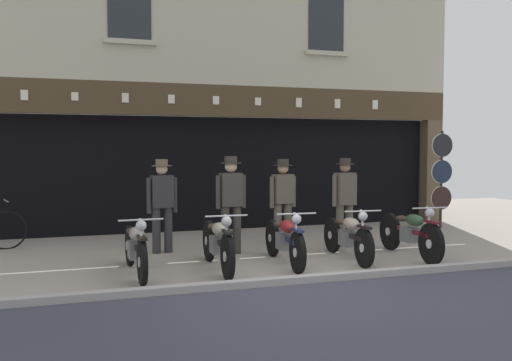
{
  "coord_description": "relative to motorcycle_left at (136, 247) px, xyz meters",
  "views": [
    {
      "loc": [
        -2.93,
        -6.93,
        1.89
      ],
      "look_at": [
        0.23,
        2.83,
        1.28
      ],
      "focal_mm": 38.37,
      "sensor_mm": 36.0,
      "label": 1
    }
  ],
  "objects": [
    {
      "name": "ground",
      "position": [
        2.16,
        -2.29,
        -0.46
      ],
      "size": [
        23.94,
        22.0,
        0.18
      ],
      "color": "gray"
    },
    {
      "name": "shop_facade",
      "position": [
        2.16,
        5.69,
        1.33
      ],
      "size": [
        12.24,
        4.42,
        6.52
      ],
      "color": "black",
      "rests_on": "ground"
    },
    {
      "name": "salesman_left",
      "position": [
        0.63,
        1.58,
        0.52
      ],
      "size": [
        0.56,
        0.36,
        1.69
      ],
      "rotation": [
        0.0,
        0.0,
        3.28
      ],
      "color": "#2D2D33",
      "rests_on": "ground"
    },
    {
      "name": "advert_board_near",
      "position": [
        -0.86,
        4.09,
        1.33
      ],
      "size": [
        0.65,
        0.03,
        1.1
      ],
      "color": "beige"
    },
    {
      "name": "assistant_far_right",
      "position": [
        4.07,
        1.2,
        0.52
      ],
      "size": [
        0.55,
        0.35,
        1.7
      ],
      "rotation": [
        0.0,
        0.0,
        3.3
      ],
      "color": "brown",
      "rests_on": "ground"
    },
    {
      "name": "salesman_right",
      "position": [
        2.91,
        1.5,
        0.52
      ],
      "size": [
        0.55,
        0.36,
        1.68
      ],
      "rotation": [
        0.0,
        0.0,
        3.3
      ],
      "color": "brown",
      "rests_on": "ground"
    },
    {
      "name": "shopkeeper_center",
      "position": [
        1.78,
        1.1,
        0.56
      ],
      "size": [
        0.56,
        0.37,
        1.74
      ],
      "rotation": [
        0.0,
        0.0,
        3.22
      ],
      "color": "#38332D",
      "rests_on": "ground"
    },
    {
      "name": "motorcycle_left",
      "position": [
        0.0,
        0.0,
        0.0
      ],
      "size": [
        0.62,
        1.99,
        0.91
      ],
      "rotation": [
        0.0,
        0.0,
        3.18
      ],
      "color": "black",
      "rests_on": "ground"
    },
    {
      "name": "motorcycle_center_right",
      "position": [
        3.52,
        0.01,
        -0.0
      ],
      "size": [
        0.62,
        1.96,
        0.91
      ],
      "rotation": [
        0.0,
        0.0,
        3.08
      ],
      "color": "black",
      "rests_on": "ground"
    },
    {
      "name": "motorcycle_center",
      "position": [
        2.38,
        -0.0,
        -0.0
      ],
      "size": [
        0.62,
        2.02,
        0.91
      ],
      "rotation": [
        0.0,
        0.0,
        3.08
      ],
      "color": "black",
      "rests_on": "ground"
    },
    {
      "name": "motorcycle_center_left",
      "position": [
        1.24,
        -0.07,
        0.01
      ],
      "size": [
        0.62,
        2.07,
        0.93
      ],
      "rotation": [
        0.0,
        0.0,
        3.11
      ],
      "color": "black",
      "rests_on": "ground"
    },
    {
      "name": "tyre_sign_pole",
      "position": [
        7.3,
        2.58,
        0.89
      ],
      "size": [
        0.56,
        0.06,
        2.29
      ],
      "color": "#232328",
      "rests_on": "ground"
    },
    {
      "name": "motorcycle_right",
      "position": [
        4.66,
        -0.11,
        0.01
      ],
      "size": [
        0.62,
        2.04,
        0.94
      ],
      "rotation": [
        0.0,
        0.0,
        3.08
      ],
      "color": "black",
      "rests_on": "ground"
    }
  ]
}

